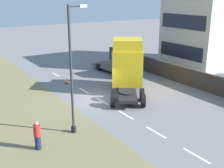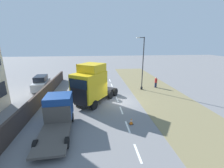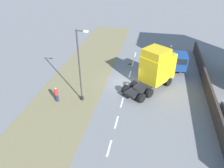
# 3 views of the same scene
# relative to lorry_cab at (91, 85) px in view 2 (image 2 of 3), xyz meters

# --- Properties ---
(ground_plane) EXTENTS (120.00, 120.00, 0.00)m
(ground_plane) POSITION_rel_lorry_cab_xyz_m (-3.20, -0.34, -2.35)
(ground_plane) COLOR slate
(ground_plane) RESTS_ON ground
(grass_verge) EXTENTS (7.00, 44.00, 0.01)m
(grass_verge) POSITION_rel_lorry_cab_xyz_m (-9.20, -0.34, -2.34)
(grass_verge) COLOR olive
(grass_verge) RESTS_ON ground
(lane_markings) EXTENTS (0.16, 21.00, 0.00)m
(lane_markings) POSITION_rel_lorry_cab_xyz_m (-3.20, -1.04, -2.35)
(lane_markings) COLOR white
(lane_markings) RESTS_ON ground
(boundary_wall) EXTENTS (0.25, 24.00, 1.65)m
(boundary_wall) POSITION_rel_lorry_cab_xyz_m (5.80, -0.34, -1.53)
(boundary_wall) COLOR #382D28
(boundary_wall) RESTS_ON ground
(lorry_cab) EXTENTS (5.80, 6.74, 4.83)m
(lorry_cab) POSITION_rel_lorry_cab_xyz_m (0.00, 0.00, 0.00)
(lorry_cab) COLOR black
(lorry_cab) RESTS_ON ground
(flatbed_truck) EXTENTS (2.50, 6.17, 2.61)m
(flatbed_truck) POSITION_rel_lorry_cab_xyz_m (2.69, 4.44, -0.97)
(flatbed_truck) COLOR navy
(flatbed_truck) RESTS_ON ground
(parked_car) EXTENTS (2.33, 4.80, 2.16)m
(parked_car) POSITION_rel_lorry_cab_xyz_m (7.60, -6.13, -1.31)
(parked_car) COLOR #9EA3A8
(parked_car) RESTS_ON ground
(lamp_post) EXTENTS (1.28, 0.32, 7.70)m
(lamp_post) POSITION_rel_lorry_cab_xyz_m (-7.40, -4.61, 1.23)
(lamp_post) COLOR black
(lamp_post) RESTS_ON ground
(pedestrian) EXTENTS (0.39, 0.39, 1.68)m
(pedestrian) POSITION_rel_lorry_cab_xyz_m (-10.00, -5.36, -1.53)
(pedestrian) COLOR #1E233D
(pedestrian) RESTS_ON ground
(traffic_cone_lead) EXTENTS (0.36, 0.36, 0.58)m
(traffic_cone_lead) POSITION_rel_lorry_cab_xyz_m (-3.59, 4.98, -2.07)
(traffic_cone_lead) COLOR black
(traffic_cone_lead) RESTS_ON ground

